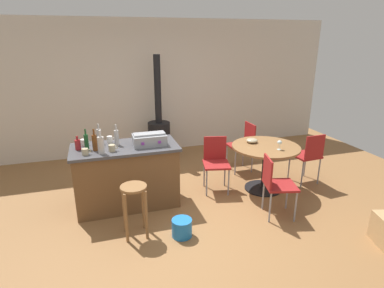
% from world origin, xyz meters
% --- Properties ---
extents(ground_plane, '(8.80, 8.80, 0.00)m').
position_xyz_m(ground_plane, '(0.00, 0.00, 0.00)').
color(ground_plane, olive).
extents(back_wall, '(8.00, 0.10, 2.70)m').
position_xyz_m(back_wall, '(0.00, 2.79, 1.35)').
color(back_wall, beige).
rests_on(back_wall, ground_plane).
extents(kitchen_island, '(1.46, 0.72, 0.90)m').
position_xyz_m(kitchen_island, '(-0.75, 0.52, 0.45)').
color(kitchen_island, brown).
rests_on(kitchen_island, ground_plane).
extents(wooden_stool, '(0.32, 0.32, 0.67)m').
position_xyz_m(wooden_stool, '(-0.75, -0.29, 0.48)').
color(wooden_stool, olive).
rests_on(wooden_stool, ground_plane).
extents(dining_table, '(1.05, 1.05, 0.74)m').
position_xyz_m(dining_table, '(1.38, 0.36, 0.57)').
color(dining_table, black).
rests_on(dining_table, ground_plane).
extents(folding_chair_near, '(0.42, 0.42, 0.88)m').
position_xyz_m(folding_chair_near, '(1.42, 1.19, 0.52)').
color(folding_chair_near, maroon).
rests_on(folding_chair_near, ground_plane).
extents(folding_chair_far, '(0.48, 0.48, 0.85)m').
position_xyz_m(folding_chair_far, '(0.65, 0.60, 0.50)').
color(folding_chair_far, maroon).
rests_on(folding_chair_far, ground_plane).
extents(folding_chair_left, '(0.49, 0.49, 0.85)m').
position_xyz_m(folding_chair_left, '(1.12, -0.39, 0.50)').
color(folding_chair_left, maroon).
rests_on(folding_chair_left, ground_plane).
extents(folding_chair_right, '(0.43, 0.43, 0.87)m').
position_xyz_m(folding_chair_right, '(2.18, 0.35, 0.52)').
color(folding_chair_right, maroon).
rests_on(folding_chair_right, ground_plane).
extents(wood_stove, '(0.44, 0.45, 2.04)m').
position_xyz_m(wood_stove, '(0.09, 2.27, 0.51)').
color(wood_stove, black).
rests_on(wood_stove, ground_plane).
extents(toolbox, '(0.46, 0.29, 0.17)m').
position_xyz_m(toolbox, '(-0.41, 0.47, 0.98)').
color(toolbox, gray).
rests_on(toolbox, kitchen_island).
extents(bottle_0, '(0.06, 0.06, 0.29)m').
position_xyz_m(bottle_0, '(-0.84, 0.61, 1.02)').
color(bottle_0, '#B7B2AD').
rests_on(bottle_0, kitchen_island).
extents(bottle_1, '(0.07, 0.07, 0.30)m').
position_xyz_m(bottle_1, '(-1.14, 0.45, 1.02)').
color(bottle_1, '#603314').
rests_on(bottle_1, kitchen_island).
extents(bottle_2, '(0.08, 0.08, 0.31)m').
position_xyz_m(bottle_2, '(-1.06, 0.30, 1.02)').
color(bottle_2, '#B7B2AD').
rests_on(bottle_2, kitchen_island).
extents(bottle_3, '(0.06, 0.06, 0.28)m').
position_xyz_m(bottle_3, '(-1.07, 0.76, 1.01)').
color(bottle_3, '#B7B2AD').
rests_on(bottle_3, kitchen_island).
extents(bottle_4, '(0.08, 0.08, 0.19)m').
position_xyz_m(bottle_4, '(-1.36, 0.55, 0.98)').
color(bottle_4, maroon).
rests_on(bottle_4, kitchen_island).
extents(bottle_5, '(0.06, 0.06, 0.28)m').
position_xyz_m(bottle_5, '(-1.25, 0.54, 1.01)').
color(bottle_5, '#194C23').
rests_on(bottle_5, kitchen_island).
extents(cup_0, '(0.12, 0.09, 0.09)m').
position_xyz_m(cup_0, '(-1.28, 0.71, 0.95)').
color(cup_0, white).
rests_on(cup_0, kitchen_island).
extents(cup_1, '(0.11, 0.08, 0.10)m').
position_xyz_m(cup_1, '(-0.93, 0.71, 0.95)').
color(cup_1, white).
rests_on(cup_1, kitchen_island).
extents(cup_2, '(0.12, 0.09, 0.09)m').
position_xyz_m(cup_2, '(-0.93, 0.35, 0.95)').
color(cup_2, tan).
rests_on(cup_2, kitchen_island).
extents(cup_3, '(0.12, 0.08, 0.08)m').
position_xyz_m(cup_3, '(-1.26, 0.32, 0.94)').
color(cup_3, tan).
rests_on(cup_3, kitchen_island).
extents(wine_glass, '(0.07, 0.07, 0.14)m').
position_xyz_m(wine_glass, '(1.49, 0.15, 0.84)').
color(wine_glass, silver).
rests_on(wine_glass, dining_table).
extents(serving_bowl, '(0.18, 0.18, 0.07)m').
position_xyz_m(serving_bowl, '(1.25, 0.57, 0.77)').
color(serving_bowl, tan).
rests_on(serving_bowl, dining_table).
extents(plastic_bucket, '(0.25, 0.25, 0.23)m').
position_xyz_m(plastic_bucket, '(-0.21, -0.48, 0.11)').
color(plastic_bucket, blue).
rests_on(plastic_bucket, ground_plane).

